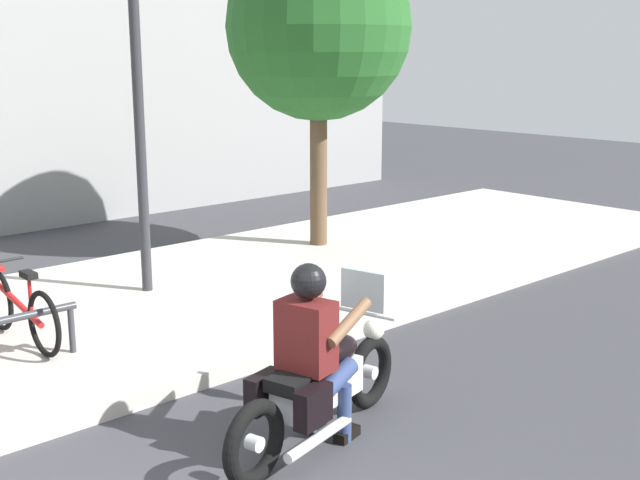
{
  "coord_description": "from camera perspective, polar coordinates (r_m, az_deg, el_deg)",
  "views": [
    {
      "loc": [
        -1.68,
        -3.75,
        2.89
      ],
      "look_at": [
        3.61,
        2.07,
        1.08
      ],
      "focal_mm": 45.71,
      "sensor_mm": 36.0,
      "label": 1
    }
  ],
  "objects": [
    {
      "name": "bicycle_5",
      "position": [
        8.33,
        -20.26,
        -4.52
      ],
      "size": [
        0.48,
        1.65,
        0.76
      ],
      "color": "black",
      "rests_on": "sidewalk"
    },
    {
      "name": "motorcycle",
      "position": [
        6.2,
        -0.06,
        -10.15
      ],
      "size": [
        2.11,
        0.84,
        1.2
      ],
      "color": "black",
      "rests_on": "ground"
    },
    {
      "name": "street_lamp",
      "position": [
        9.48,
        -12.67,
        10.7
      ],
      "size": [
        0.28,
        0.28,
        4.22
      ],
      "color": "#2D2D33",
      "rests_on": "ground"
    },
    {
      "name": "tree_near_rack",
      "position": [
        11.63,
        -0.11,
        14.6
      ],
      "size": [
        2.58,
        2.58,
        4.52
      ],
      "color": "brown",
      "rests_on": "ground"
    },
    {
      "name": "rider",
      "position": [
        6.01,
        -0.52,
        -7.2
      ],
      "size": [
        0.71,
        0.64,
        1.43
      ],
      "color": "#591919",
      "rests_on": "ground"
    }
  ]
}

